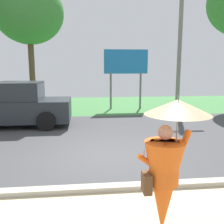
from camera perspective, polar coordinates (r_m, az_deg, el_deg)
name	(u,v)px	position (r m, az deg, el deg)	size (l,w,h in m)	color
ground_plane	(99,132)	(10.19, -2.83, -4.46)	(40.00, 22.00, 0.20)	#424244
monk_pedestrian	(166,165)	(3.93, 12.11, -11.63)	(1.05, 0.96, 2.13)	#E55B19
pickup_truck	(9,106)	(11.69, -22.05, 1.28)	(5.20, 2.28, 1.88)	#23282D
utility_pole	(180,40)	(15.93, 14.96, 15.23)	(1.80, 0.24, 7.68)	gray
roadside_billboard	(126,66)	(15.29, 3.13, 10.26)	(2.60, 0.12, 3.50)	slate
tree_center_back	(29,13)	(17.18, -18.11, 20.37)	(4.16, 4.16, 7.62)	brown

